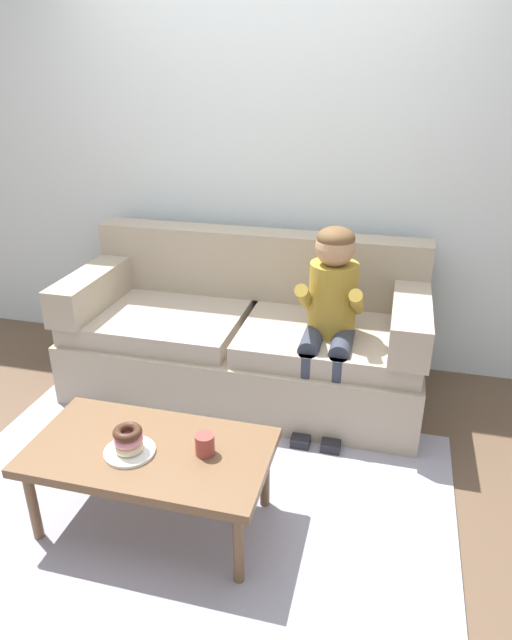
# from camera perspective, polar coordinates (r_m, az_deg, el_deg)

# --- Properties ---
(ground) EXTENTS (10.00, 10.00, 0.00)m
(ground) POSITION_cam_1_polar(r_m,az_deg,el_deg) (2.91, -5.15, -15.07)
(ground) COLOR brown
(wall_back) EXTENTS (8.00, 0.10, 2.80)m
(wall_back) POSITION_cam_1_polar(r_m,az_deg,el_deg) (3.62, 1.61, 17.36)
(wall_back) COLOR silver
(wall_back) RESTS_ON ground
(area_rug) EXTENTS (2.39, 1.66, 0.01)m
(area_rug) POSITION_cam_1_polar(r_m,az_deg,el_deg) (2.73, -6.95, -18.16)
(area_rug) COLOR #9993A3
(area_rug) RESTS_ON ground
(couch) EXTENTS (2.08, 0.90, 0.92)m
(couch) POSITION_cam_1_polar(r_m,az_deg,el_deg) (3.41, -0.96, -1.82)
(couch) COLOR tan
(couch) RESTS_ON ground
(coffee_table) EXTENTS (1.01, 0.55, 0.40)m
(coffee_table) POSITION_cam_1_polar(r_m,az_deg,el_deg) (2.45, -10.74, -13.46)
(coffee_table) COLOR brown
(coffee_table) RESTS_ON ground
(person_child) EXTENTS (0.34, 0.58, 1.10)m
(person_child) POSITION_cam_1_polar(r_m,az_deg,el_deg) (3.00, 7.58, 1.12)
(person_child) COLOR olive
(person_child) RESTS_ON ground
(plate) EXTENTS (0.21, 0.21, 0.01)m
(plate) POSITION_cam_1_polar(r_m,az_deg,el_deg) (2.41, -12.73, -12.93)
(plate) COLOR white
(plate) RESTS_ON coffee_table
(donut) EXTENTS (0.14, 0.14, 0.04)m
(donut) POSITION_cam_1_polar(r_m,az_deg,el_deg) (2.40, -12.79, -12.45)
(donut) COLOR beige
(donut) RESTS_ON plate
(donut_second) EXTENTS (0.16, 0.16, 0.04)m
(donut_second) POSITION_cam_1_polar(r_m,az_deg,el_deg) (2.38, -12.87, -11.76)
(donut_second) COLOR pink
(donut_second) RESTS_ON donut
(donut_third) EXTENTS (0.15, 0.15, 0.04)m
(donut_third) POSITION_cam_1_polar(r_m,az_deg,el_deg) (2.36, -12.95, -11.05)
(donut_third) COLOR #422619
(donut_third) RESTS_ON donut_second
(mug) EXTENTS (0.08, 0.08, 0.09)m
(mug) POSITION_cam_1_polar(r_m,az_deg,el_deg) (2.34, -5.23, -12.50)
(mug) COLOR #993D38
(mug) RESTS_ON coffee_table
(toy_controller) EXTENTS (0.23, 0.09, 0.05)m
(toy_controller) POSITION_cam_1_polar(r_m,az_deg,el_deg) (3.02, -12.64, -13.39)
(toy_controller) COLOR #339E56
(toy_controller) RESTS_ON ground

